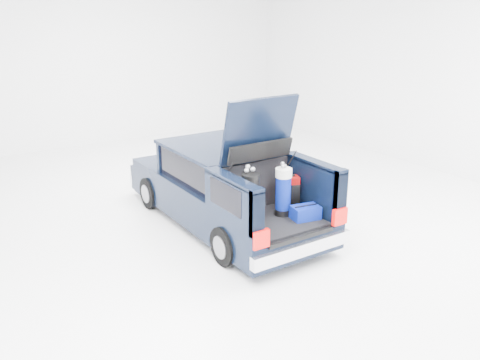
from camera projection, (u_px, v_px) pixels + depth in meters
ground at (225, 223)px, 9.30m from camera, size 14.00×14.00×0.00m
car at (222, 187)px, 9.17m from camera, size 1.87×4.65×2.47m
red_suitcase at (288, 192)px, 8.34m from camera, size 0.40×0.35×0.57m
black_golf_bag at (250, 201)px, 7.50m from camera, size 0.28×0.33×0.97m
blue_golf_bag at (283, 191)px, 8.01m from camera, size 0.29×0.29×0.87m
blue_duffel at (305, 212)px, 7.94m from camera, size 0.48×0.36×0.23m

